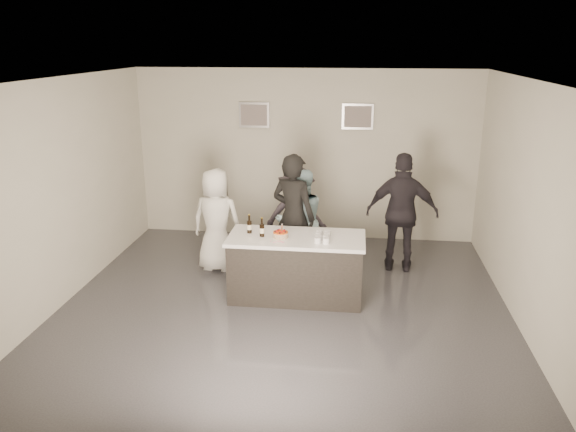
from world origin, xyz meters
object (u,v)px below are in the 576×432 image
object	(u,v)px
cake	(281,235)
person_guest_left	(217,220)
person_guest_back	(296,216)
person_main_black	(293,217)
beer_bottle_a	(249,224)
bar_counter	(296,267)
beer_bottle_b	(262,227)
person_main_blue	(300,221)
person_guest_right	(402,213)

from	to	relation	value
cake	person_guest_left	bearing A→B (deg)	140.39
person_guest_back	person_main_black	bearing A→B (deg)	99.04
person_main_black	person_guest_back	bearing A→B (deg)	-63.70
cake	beer_bottle_a	bearing A→B (deg)	163.00
bar_counter	person_main_black	distance (m)	0.88
beer_bottle_b	person_guest_back	distance (m)	1.42
cake	beer_bottle_b	distance (m)	0.27
person_main_blue	person_guest_right	size ratio (longest dim) A/B	0.87
beer_bottle_b	person_guest_right	size ratio (longest dim) A/B	0.14
bar_counter	person_guest_left	distance (m)	1.62
person_main_black	cake	bearing A→B (deg)	107.87
beer_bottle_b	person_main_blue	distance (m)	1.14
person_main_black	person_guest_back	size ratio (longest dim) A/B	1.21
cake	person_main_black	world-z (taller)	person_main_black
person_main_blue	person_guest_back	size ratio (longest dim) A/B	1.03
person_guest_left	person_guest_back	distance (m)	1.27
beer_bottle_a	beer_bottle_b	world-z (taller)	same
bar_counter	beer_bottle_b	size ratio (longest dim) A/B	7.15
beer_bottle_b	person_main_black	size ratio (longest dim) A/B	0.14
beer_bottle_a	person_main_black	size ratio (longest dim) A/B	0.14
beer_bottle_b	person_guest_right	world-z (taller)	person_guest_right
bar_counter	person_main_black	world-z (taller)	person_main_black
beer_bottle_b	person_main_blue	world-z (taller)	person_main_blue
person_main_blue	person_guest_left	xyz separation A→B (m)	(-1.28, -0.13, -0.00)
person_guest_left	person_guest_back	xyz separation A→B (m)	(1.18, 0.45, -0.02)
person_guest_right	person_main_black	bearing A→B (deg)	20.67
cake	beer_bottle_a	size ratio (longest dim) A/B	0.79
beer_bottle_a	person_guest_back	world-z (taller)	person_guest_back
beer_bottle_a	person_guest_left	xyz separation A→B (m)	(-0.66, 0.79, -0.22)
beer_bottle_b	person_main_black	distance (m)	0.85
person_main_blue	person_guest_left	world-z (taller)	same
beer_bottle_a	person_main_blue	bearing A→B (deg)	56.05
bar_counter	person_guest_right	bearing A→B (deg)	38.50
person_guest_left	person_guest_right	distance (m)	2.85
bar_counter	beer_bottle_a	size ratio (longest dim) A/B	7.15
cake	person_main_blue	distance (m)	1.08
beer_bottle_b	person_guest_back	size ratio (longest dim) A/B	0.17
person_main_black	person_guest_left	distance (m)	1.22
person_main_black	person_guest_back	distance (m)	0.62
bar_counter	person_guest_right	distance (m)	1.97
beer_bottle_b	person_guest_back	world-z (taller)	person_guest_back
person_main_blue	person_guest_left	size ratio (longest dim) A/B	1.00
cake	person_guest_back	bearing A→B (deg)	87.33
beer_bottle_a	beer_bottle_b	bearing A→B (deg)	-32.16
beer_bottle_b	person_guest_right	xyz separation A→B (m)	(1.96, 1.25, -0.10)
bar_counter	beer_bottle_a	xyz separation A→B (m)	(-0.66, 0.07, 0.58)
cake	beer_bottle_b	bearing A→B (deg)	176.72
cake	person_main_blue	bearing A→B (deg)	81.17
bar_counter	beer_bottle_a	world-z (taller)	beer_bottle_a
person_guest_right	person_guest_back	xyz separation A→B (m)	(-1.64, 0.12, -0.14)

